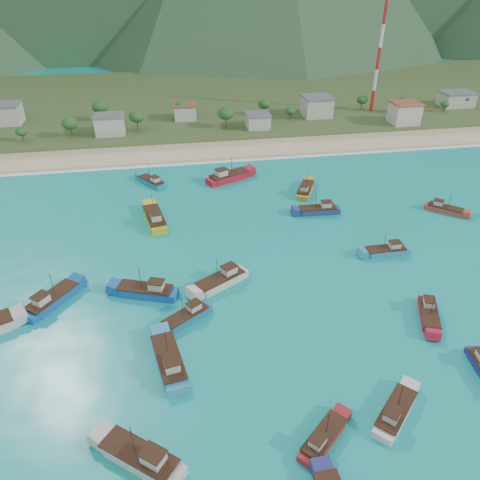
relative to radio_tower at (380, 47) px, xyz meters
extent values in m
plane|color=#0C8B8C|center=(-70.05, -108.00, -25.09)|extent=(600.00, 600.00, 0.00)
cube|color=beige|center=(-70.05, -29.00, -25.09)|extent=(400.00, 18.00, 1.20)
cube|color=#385123|center=(-70.05, 32.00, -25.09)|extent=(400.00, 110.00, 2.40)
cube|color=white|center=(-70.05, -38.50, -25.09)|extent=(400.00, 2.50, 0.08)
cube|color=beige|center=(-136.46, 6.39, -20.13)|extent=(8.29, 9.06, 6.72)
cube|color=beige|center=(-99.55, -11.74, -20.34)|extent=(9.62, 7.47, 6.29)
cube|color=beige|center=(-73.21, 0.97, -20.93)|extent=(7.90, 6.59, 5.11)
cube|color=beige|center=(-48.30, -13.04, -21.20)|extent=(7.88, 7.95, 4.57)
cube|color=beige|center=(-23.49, -3.00, -20.05)|extent=(10.19, 9.82, 6.86)
cube|color=beige|center=(5.08, -17.11, -19.92)|extent=(9.38, 8.34, 7.14)
cube|color=beige|center=(36.29, 0.54, -20.84)|extent=(12.33, 8.82, 5.28)
cylinder|color=red|center=(0.00, 0.00, -19.57)|extent=(1.20, 1.20, 7.83)
cylinder|color=white|center=(0.00, 0.00, -11.74)|extent=(1.20, 1.20, 7.83)
cylinder|color=red|center=(0.00, 0.00, -3.91)|extent=(1.20, 1.20, 7.83)
cylinder|color=white|center=(0.00, 0.00, 3.91)|extent=(1.20, 1.20, 7.83)
cylinder|color=red|center=(0.00, 0.00, 11.74)|extent=(1.20, 1.20, 7.83)
cube|color=silver|center=(-53.04, -134.74, -24.59)|extent=(9.14, 8.97, 1.80)
cube|color=beige|center=(-54.50, -136.14, -22.96)|extent=(2.87, 2.86, 1.46)
cylinder|color=#382114|center=(-52.64, -134.35, -21.67)|extent=(0.12, 0.12, 4.04)
cube|color=#B28829|center=(-45.35, -63.95, -24.54)|extent=(7.41, 10.66, 1.89)
cube|color=beige|center=(-46.30, -65.84, -22.83)|extent=(2.76, 2.96, 1.53)
cylinder|color=#382114|center=(-45.08, -63.42, -21.47)|extent=(0.12, 0.12, 4.25)
cube|color=beige|center=(-88.03, -136.00, -24.43)|extent=(11.30, 9.90, 2.12)
cube|color=beige|center=(-86.16, -137.47, -22.51)|extent=(3.40, 3.32, 1.72)
cylinder|color=#382114|center=(-88.55, -135.59, -20.98)|extent=(0.12, 0.12, 4.77)
cube|color=#186293|center=(-80.52, -110.25, -24.62)|extent=(9.49, 7.74, 1.74)
cube|color=beige|center=(-78.91, -109.15, -23.04)|extent=(2.78, 2.68, 1.41)
cylinder|color=#382114|center=(-80.97, -110.56, -21.79)|extent=(0.12, 0.12, 3.91)
cube|color=#B71731|center=(-38.30, -116.66, -24.63)|extent=(6.04, 9.75, 1.71)
cube|color=beige|center=(-37.59, -114.88, -23.08)|extent=(2.39, 2.62, 1.39)
cylinder|color=#382114|center=(-38.50, -117.16, -21.86)|extent=(0.12, 0.12, 3.84)
cube|color=#AF3C2E|center=(-14.24, -80.35, -24.65)|extent=(8.70, 8.04, 1.67)
cube|color=beige|center=(-15.66, -79.12, -23.14)|extent=(2.67, 2.63, 1.35)
cylinder|color=#382114|center=(-13.84, -80.69, -21.95)|extent=(0.12, 0.12, 3.75)
cube|color=maroon|center=(-64.14, -136.94, -24.68)|extent=(8.37, 7.84, 1.61)
cube|color=beige|center=(-65.49, -138.15, -23.22)|extent=(2.58, 2.55, 1.31)
cylinder|color=#382114|center=(-63.76, -136.61, -22.06)|extent=(0.12, 0.12, 3.62)
cube|color=teal|center=(-37.06, -95.90, -24.62)|extent=(9.53, 2.90, 1.73)
cube|color=beige|center=(-35.12, -95.88, -23.06)|extent=(2.18, 1.76, 1.40)
cylinder|color=#382114|center=(-37.60, -95.90, -21.82)|extent=(0.12, 0.12, 3.89)
cube|color=#0F4E97|center=(-104.19, -101.46, -24.45)|extent=(9.56, 11.04, 2.06)
cube|color=beige|center=(-105.60, -103.30, -22.58)|extent=(3.22, 3.31, 1.68)
cylinder|color=#382114|center=(-103.79, -100.95, -21.10)|extent=(0.12, 0.12, 4.64)
cube|color=gold|center=(-85.51, -73.66, -24.36)|extent=(5.81, 12.83, 2.25)
cube|color=beige|center=(-85.06, -76.15, -22.32)|extent=(2.73, 3.17, 1.83)
cylinder|color=#382114|center=(-85.64, -72.97, -20.70)|extent=(0.12, 0.12, 5.06)
cube|color=teal|center=(-83.78, -120.19, -24.40)|extent=(5.66, 12.43, 2.18)
cube|color=beige|center=(-83.34, -122.60, -22.42)|extent=(2.65, 3.08, 1.77)
cylinder|color=#382114|center=(-83.91, -119.52, -20.85)|extent=(0.12, 0.12, 4.90)
cube|color=#1650AA|center=(-87.53, -101.76, -24.45)|extent=(11.89, 7.03, 2.08)
cube|color=beige|center=(-85.33, -102.55, -22.56)|extent=(3.15, 2.85, 1.69)
cylinder|color=#382114|center=(-88.15, -101.54, -21.07)|extent=(0.12, 0.12, 4.67)
cube|color=teal|center=(-86.21, -51.90, -24.61)|extent=(7.83, 9.54, 1.75)
cube|color=beige|center=(-85.09, -53.52, -23.02)|extent=(2.70, 2.81, 1.42)
cylinder|color=#382114|center=(-86.52, -51.45, -21.76)|extent=(0.12, 0.12, 3.94)
cube|color=red|center=(-64.36, -52.79, -24.32)|extent=(13.21, 8.83, 2.33)
cube|color=beige|center=(-66.73, -53.89, -22.21)|extent=(3.63, 3.36, 1.89)
cylinder|color=#382114|center=(-63.70, -52.48, -20.54)|extent=(0.12, 0.12, 5.24)
cube|color=navy|center=(-45.74, -75.75, -24.56)|extent=(10.37, 3.58, 1.86)
cube|color=beige|center=(-43.66, -75.87, -22.87)|extent=(2.42, 2.00, 1.51)
cylinder|color=#382114|center=(-46.32, -75.72, -21.54)|extent=(0.12, 0.12, 4.18)
cube|color=beige|center=(-73.26, -100.98, -24.46)|extent=(11.40, 8.65, 2.05)
cube|color=beige|center=(-71.28, -99.80, -22.60)|extent=(3.26, 3.09, 1.67)
cylinder|color=#382114|center=(-73.81, -101.31, -21.13)|extent=(0.12, 0.12, 4.62)
camera|label=1|loc=(-81.40, -173.25, 30.01)|focal=35.00mm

